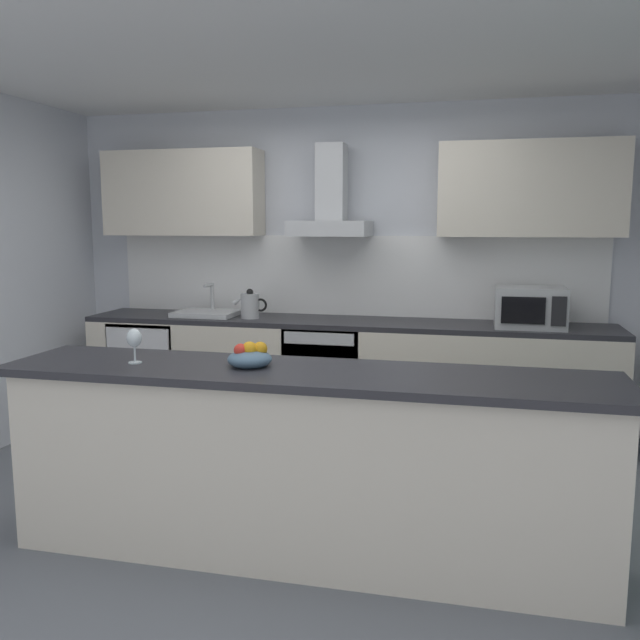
{
  "coord_description": "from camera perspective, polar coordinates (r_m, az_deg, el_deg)",
  "views": [
    {
      "loc": [
        1.03,
        -3.57,
        1.66
      ],
      "look_at": [
        0.07,
        0.47,
        1.05
      ],
      "focal_mm": 37.09,
      "sensor_mm": 36.0,
      "label": 1
    }
  ],
  "objects": [
    {
      "name": "oven",
      "position": [
        5.31,
        0.61,
        -4.72
      ],
      "size": [
        0.6,
        0.62,
        0.8
      ],
      "color": "slate",
      "rests_on": "ground"
    },
    {
      "name": "sink",
      "position": [
        5.55,
        -9.72,
        0.64
      ],
      "size": [
        0.5,
        0.4,
        0.26
      ],
      "color": "silver",
      "rests_on": "counter_back"
    },
    {
      "name": "wine_glass",
      "position": [
        3.45,
        -15.74,
        -1.6
      ],
      "size": [
        0.08,
        0.08,
        0.18
      ],
      "color": "silver",
      "rests_on": "counter_island"
    },
    {
      "name": "backsplash_tile",
      "position": [
        5.5,
        2.55,
        3.84
      ],
      "size": [
        4.04,
        0.02,
        0.66
      ],
      "primitive_type": "cube",
      "color": "white"
    },
    {
      "name": "ground",
      "position": [
        4.07,
        -2.56,
        -15.86
      ],
      "size": [
        5.76,
        4.65,
        0.02
      ],
      "primitive_type": "cube",
      "color": "slate"
    },
    {
      "name": "ceiling",
      "position": [
        3.84,
        -2.83,
        22.68
      ],
      "size": [
        5.76,
        4.65,
        0.02
      ],
      "primitive_type": "cube",
      "color": "white"
    },
    {
      "name": "kettle",
      "position": [
        5.36,
        -6.05,
        1.27
      ],
      "size": [
        0.29,
        0.15,
        0.24
      ],
      "color": "#B7BABC",
      "rests_on": "counter_back"
    },
    {
      "name": "counter_island",
      "position": [
        3.33,
        -1.5,
        -12.31
      ],
      "size": [
        3.0,
        0.64,
        0.96
      ],
      "color": "beige",
      "rests_on": "ground"
    },
    {
      "name": "upper_cabinets",
      "position": [
        5.33,
        2.27,
        11.02
      ],
      "size": [
        4.13,
        0.32,
        0.7
      ],
      "color": "beige"
    },
    {
      "name": "range_hood",
      "position": [
        5.31,
        0.94,
        9.71
      ],
      "size": [
        0.62,
        0.45,
        0.72
      ],
      "color": "#B7BABC"
    },
    {
      "name": "fruit_bowl",
      "position": [
        3.29,
        -6.07,
        -3.2
      ],
      "size": [
        0.22,
        0.22,
        0.13
      ],
      "color": "slate",
      "rests_on": "counter_island"
    },
    {
      "name": "microwave",
      "position": [
        5.07,
        17.67,
        1.04
      ],
      "size": [
        0.5,
        0.38,
        0.3
      ],
      "color": "#B7BABC",
      "rests_on": "counter_back"
    },
    {
      "name": "refrigerator",
      "position": [
        5.83,
        -14.04,
        -4.15
      ],
      "size": [
        0.58,
        0.6,
        0.85
      ],
      "color": "white",
      "rests_on": "ground"
    },
    {
      "name": "counter_back",
      "position": [
        5.32,
        1.87,
        -4.82
      ],
      "size": [
        4.19,
        0.6,
        0.9
      ],
      "color": "beige",
      "rests_on": "ground"
    },
    {
      "name": "wall_back",
      "position": [
        5.56,
        2.69,
        4.61
      ],
      "size": [
        5.76,
        0.12,
        2.6
      ],
      "primitive_type": "cube",
      "color": "silver",
      "rests_on": "ground"
    }
  ]
}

